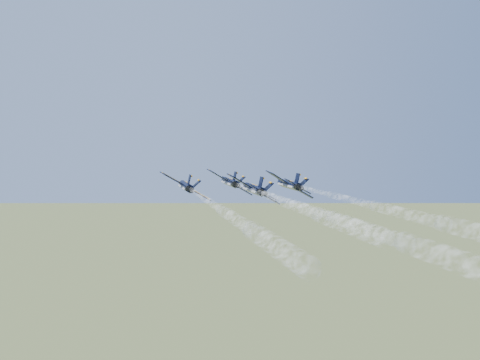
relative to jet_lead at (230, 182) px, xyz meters
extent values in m
cylinder|color=black|center=(0.02, -0.32, 0.03)|extent=(2.34, 12.48, 2.18)
cone|color=black|center=(-0.07, 7.13, 0.03)|extent=(2.21, 2.47, 2.18)
ellipsoid|color=black|center=(0.24, 2.88, 0.48)|extent=(1.21, 2.27, 1.13)
cube|color=gray|center=(-0.29, -0.32, -0.50)|extent=(1.57, 11.19, 1.08)
cube|color=black|center=(-2.77, -1.10, 1.56)|extent=(5.49, 4.38, 2.90)
cube|color=#FAA50D|center=(-2.74, 0.49, 1.64)|extent=(4.52, 1.81, 2.85)
cube|color=black|center=(2.74, -1.04, -1.67)|extent=(5.46, 4.29, 2.90)
cube|color=#FAA50D|center=(2.76, 0.56, -1.58)|extent=(4.55, 1.70, 2.85)
cube|color=black|center=(-1.61, -6.28, 1.03)|extent=(2.58, 2.22, 1.35)
cube|color=black|center=(1.80, -6.24, -0.97)|extent=(2.57, 2.19, 1.35)
cube|color=black|center=(0.06, -5.60, 1.57)|extent=(0.70, 2.07, 2.42)
cube|color=black|center=(1.44, -5.59, 0.76)|extent=(1.95, 2.09, 1.73)
cylinder|color=black|center=(-0.31, -6.92, 0.16)|extent=(1.43, 1.14, 1.41)
cylinder|color=black|center=(0.42, -6.91, -0.26)|extent=(1.43, 1.14, 1.41)
cylinder|color=black|center=(-11.33, -10.27, 0.03)|extent=(2.34, 12.48, 2.18)
cone|color=black|center=(-11.43, -2.83, 0.03)|extent=(2.21, 2.47, 2.18)
ellipsoid|color=black|center=(-11.11, -7.08, 0.48)|extent=(1.21, 2.27, 1.13)
cube|color=gray|center=(-11.64, -10.28, -0.50)|extent=(1.57, 11.19, 1.08)
cube|color=black|center=(-14.13, -11.06, 1.56)|extent=(5.49, 4.38, 2.90)
cube|color=#FAA50D|center=(-14.10, -9.46, 1.64)|extent=(4.52, 1.81, 2.85)
cube|color=black|center=(-8.62, -10.99, -1.67)|extent=(5.46, 4.29, 2.90)
cube|color=#FAA50D|center=(-8.59, -9.39, -1.58)|extent=(4.55, 1.70, 2.85)
cube|color=black|center=(-12.96, -16.24, 1.03)|extent=(2.58, 2.22, 1.35)
cube|color=black|center=(-9.56, -16.19, -0.97)|extent=(2.57, 2.19, 1.35)
cube|color=black|center=(-11.29, -15.56, 1.57)|extent=(0.70, 2.07, 2.42)
cube|color=black|center=(-9.92, -15.54, 0.76)|extent=(1.95, 2.09, 1.73)
cylinder|color=black|center=(-11.66, -16.88, 0.16)|extent=(1.43, 1.14, 1.41)
cylinder|color=black|center=(-10.94, -16.87, -0.26)|extent=(1.43, 1.14, 1.41)
cylinder|color=black|center=(11.40, -10.00, 0.03)|extent=(2.34, 12.48, 2.18)
cone|color=black|center=(11.31, -2.56, 0.03)|extent=(2.21, 2.47, 2.18)
ellipsoid|color=black|center=(11.62, -6.81, 0.48)|extent=(1.21, 2.27, 1.13)
cube|color=gray|center=(11.09, -10.01, -0.50)|extent=(1.57, 11.19, 1.08)
cube|color=black|center=(8.61, -10.79, 1.56)|extent=(5.49, 4.38, 2.90)
cube|color=#FAA50D|center=(8.64, -9.19, 1.64)|extent=(4.52, 1.81, 2.85)
cube|color=black|center=(14.12, -10.72, -1.67)|extent=(5.46, 4.29, 2.90)
cube|color=#FAA50D|center=(14.14, -9.12, -1.58)|extent=(4.55, 1.70, 2.85)
cube|color=black|center=(9.77, -15.97, 1.03)|extent=(2.58, 2.22, 1.35)
cube|color=black|center=(13.18, -15.92, -0.97)|extent=(2.57, 2.19, 1.35)
cube|color=black|center=(11.44, -15.29, 1.57)|extent=(0.70, 2.07, 2.42)
cube|color=black|center=(12.82, -15.27, 0.76)|extent=(1.95, 2.09, 1.73)
cylinder|color=black|center=(11.07, -16.61, 0.16)|extent=(1.43, 1.14, 1.41)
cylinder|color=black|center=(11.80, -16.60, -0.26)|extent=(1.43, 1.14, 1.41)
cylinder|color=black|center=(0.94, -20.09, 0.03)|extent=(2.34, 12.48, 2.18)
cone|color=black|center=(0.85, -12.64, 0.03)|extent=(2.21, 2.47, 2.18)
ellipsoid|color=black|center=(1.16, -16.89, 0.48)|extent=(1.21, 2.27, 1.13)
cube|color=gray|center=(0.63, -20.09, -0.50)|extent=(1.57, 11.19, 1.08)
cube|color=black|center=(-1.85, -20.87, 1.56)|extent=(5.49, 4.38, 2.90)
cube|color=#FAA50D|center=(-1.82, -19.28, 1.64)|extent=(4.52, 1.81, 2.85)
cube|color=black|center=(3.66, -20.81, -1.67)|extent=(5.46, 4.29, 2.90)
cube|color=#FAA50D|center=(3.68, -19.21, -1.58)|extent=(4.55, 1.70, 2.85)
cube|color=black|center=(-0.69, -26.05, 1.03)|extent=(2.58, 2.22, 1.35)
cube|color=black|center=(2.71, -26.01, -0.97)|extent=(2.57, 2.19, 1.35)
cube|color=black|center=(0.98, -25.37, 1.57)|extent=(0.70, 2.07, 2.42)
cube|color=black|center=(2.36, -25.36, 0.76)|extent=(1.95, 2.09, 1.73)
cylinder|color=black|center=(0.61, -26.69, 0.16)|extent=(1.43, 1.14, 1.41)
cylinder|color=black|center=(1.34, -26.68, -0.26)|extent=(1.43, 1.14, 1.41)
cylinder|color=white|center=(0.21, -15.55, 0.03)|extent=(1.38, 17.84, 1.16)
cylinder|color=white|center=(0.42, -32.37, 0.03)|extent=(1.81, 17.85, 1.59)
cylinder|color=white|center=(0.62, -49.19, 0.03)|extent=(2.33, 17.86, 2.11)
cylinder|color=white|center=(0.83, -66.01, 0.03)|extent=(2.92, 17.86, 2.70)
cylinder|color=white|center=(-11.15, -25.51, 0.03)|extent=(1.38, 17.84, 1.16)
cylinder|color=white|center=(-10.94, -42.33, 0.03)|extent=(1.81, 17.85, 1.59)
cylinder|color=white|center=(-10.73, -59.15, 0.03)|extent=(2.33, 17.86, 2.11)
cylinder|color=white|center=(-10.52, -75.97, 0.03)|extent=(2.92, 17.86, 2.70)
cylinder|color=white|center=(11.59, -25.24, 0.03)|extent=(1.38, 17.84, 1.16)
cylinder|color=white|center=(11.80, -42.06, 0.03)|extent=(1.81, 17.85, 1.59)
cylinder|color=white|center=(12.00, -58.88, 0.03)|extent=(2.33, 17.86, 2.11)
cylinder|color=white|center=(1.13, -35.32, 0.03)|extent=(1.38, 17.84, 1.16)
cylinder|color=white|center=(1.33, -52.14, 0.03)|extent=(1.81, 17.85, 1.59)
cylinder|color=white|center=(1.54, -68.96, 0.03)|extent=(2.33, 17.86, 2.11)
cylinder|color=white|center=(1.75, -85.78, 0.03)|extent=(2.92, 17.86, 2.70)
camera|label=1|loc=(-23.78, -121.86, 8.77)|focal=40.00mm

